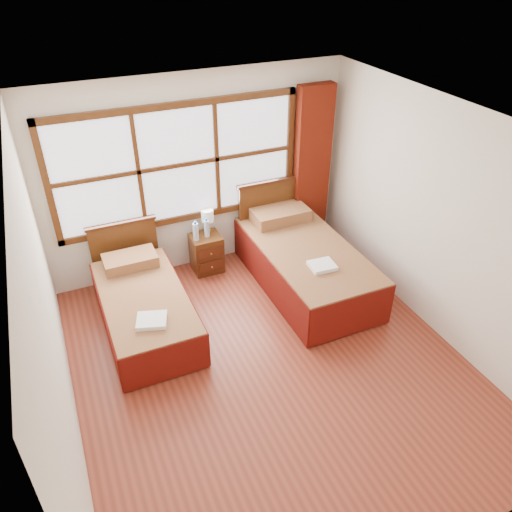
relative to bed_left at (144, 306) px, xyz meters
name	(u,v)px	position (x,y,z in m)	size (l,w,h in m)	color
floor	(271,365)	(1.07, -1.20, -0.28)	(4.50, 4.50, 0.00)	brown
ceiling	(276,131)	(1.07, -1.20, 2.32)	(4.50, 4.50, 0.00)	white
wall_back	(198,175)	(1.07, 1.05, 1.02)	(4.00, 4.00, 0.00)	silver
wall_left	(48,322)	(-0.93, -1.20, 1.02)	(4.50, 4.50, 0.00)	silver
wall_right	(441,223)	(3.07, -1.20, 1.02)	(4.50, 4.50, 0.00)	silver
window	(178,165)	(0.82, 1.01, 1.22)	(3.16, 0.06, 1.56)	white
curtain	(312,169)	(2.67, 0.91, 0.89)	(0.50, 0.16, 2.30)	#621709
bed_left	(144,306)	(0.00, 0.00, 0.00)	(0.94, 1.96, 0.91)	#421E0D
bed_right	(304,261)	(2.10, 0.00, 0.05)	(1.12, 2.17, 1.09)	#421E0D
nightstand	(207,253)	(1.04, 0.80, -0.01)	(0.40, 0.40, 0.53)	#4C2810
towels_left	(152,320)	(-0.02, -0.57, 0.23)	(0.38, 0.35, 0.05)	white
towels_right	(322,266)	(2.05, -0.52, 0.33)	(0.32, 0.28, 0.05)	white
lamp	(207,216)	(1.12, 0.92, 0.48)	(0.16, 0.16, 0.32)	gold
bottle_near	(196,232)	(0.90, 0.76, 0.38)	(0.07, 0.07, 0.28)	silver
bottle_far	(207,228)	(1.07, 0.80, 0.37)	(0.07, 0.07, 0.26)	silver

